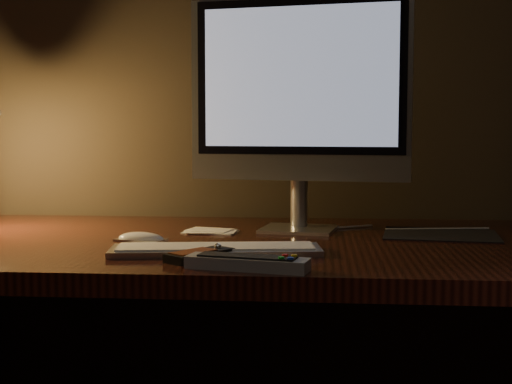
# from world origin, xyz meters

# --- Properties ---
(desk) EXTENTS (1.60, 0.75, 0.75)m
(desk) POSITION_xyz_m (0.00, 1.93, 0.62)
(desk) COLOR #39140D
(desk) RESTS_ON ground
(monitor) EXTENTS (0.50, 0.17, 0.52)m
(monitor) POSITION_xyz_m (0.11, 1.99, 1.06)
(monitor) COLOR silver
(monitor) RESTS_ON desk
(keyboard) EXTENTS (0.40, 0.16, 0.01)m
(keyboard) POSITION_xyz_m (-0.03, 1.69, 0.76)
(keyboard) COLOR silver
(keyboard) RESTS_ON desk
(mousepad) EXTENTS (0.27, 0.22, 0.00)m
(mousepad) POSITION_xyz_m (0.42, 1.96, 0.75)
(mousepad) COLOR black
(mousepad) RESTS_ON desk
(mouse) EXTENTS (0.11, 0.07, 0.02)m
(mouse) POSITION_xyz_m (-0.20, 1.76, 0.76)
(mouse) COLOR white
(mouse) RESTS_ON desk
(media_remote) EXTENTS (0.12, 0.13, 0.02)m
(media_remote) POSITION_xyz_m (-0.05, 1.62, 0.76)
(media_remote) COLOR black
(media_remote) RESTS_ON desk
(tv_remote) EXTENTS (0.21, 0.09, 0.03)m
(tv_remote) POSITION_xyz_m (0.04, 1.54, 0.76)
(tv_remote) COLOR gray
(tv_remote) RESTS_ON desk
(papers) EXTENTS (0.13, 0.09, 0.01)m
(papers) POSITION_xyz_m (-0.09, 1.95, 0.75)
(papers) COLOR white
(papers) RESTS_ON desk
(cable) EXTENTS (0.48, 0.15, 0.00)m
(cable) POSITION_xyz_m (0.30, 2.02, 0.75)
(cable) COLOR white
(cable) RESTS_ON desk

